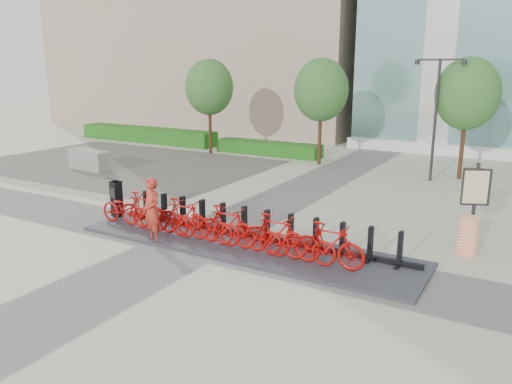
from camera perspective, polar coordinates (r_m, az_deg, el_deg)
The scene contains 26 objects.
ground at distance 13.95m, azimuth -6.69°, elevation -5.59°, with size 120.00×120.00×0.00m, color #ACAC9A.
gravel_patch at distance 25.47m, azimuth -15.42°, elevation 3.06°, with size 14.00×14.00×0.00m, color #4E4940.
curb at distance 22.27m, azimuth -24.74°, elevation 0.89°, with size 14.00×0.25×0.15m, color gray.
hedge_a at distance 32.76m, azimuth -12.35°, elevation 6.41°, with size 10.00×1.40×0.90m, color #1A5D18.
hedge_b at distance 27.32m, azimuth 1.42°, elevation 5.02°, with size 6.00×1.20×0.70m, color #1A5D18.
tree_0 at distance 27.57m, azimuth -5.37°, elevation 11.82°, with size 2.60×2.60×5.10m.
tree_1 at distance 24.39m, azimuth 7.45°, elevation 11.47°, with size 2.60×2.60×5.10m.
tree_2 at distance 22.68m, azimuth 23.01°, elevation 10.29°, with size 2.60×2.60×5.10m.
streetlamp at distance 21.88m, azimuth 19.92°, elevation 9.26°, with size 2.00×0.20×5.00m.
dock_pad at distance 13.48m, azimuth -1.46°, elevation -6.03°, with size 9.60×2.40×0.08m, color #34353D.
dock_rail_posts at distance 13.68m, azimuth -0.22°, elevation -3.65°, with size 8.02×0.50×0.85m, color black, non-canonical shape.
bike_0 at distance 15.38m, azimuth -14.67°, elevation -1.88°, with size 0.64×1.84×0.97m, color #A70806.
bike_1 at distance 14.88m, azimuth -12.70°, elevation -2.08°, with size 0.50×1.79×1.07m, color #A70806.
bike_2 at distance 14.43m, azimuth -10.58°, elevation -2.70°, with size 0.64×1.84×0.97m, color #A70806.
bike_3 at distance 13.97m, azimuth -8.34°, elevation -2.94°, with size 0.50×1.79×1.07m, color #A70806.
bike_4 at distance 13.57m, azimuth -5.93°, elevation -3.62°, with size 0.64×1.84×0.97m, color #A70806.
bike_5 at distance 13.16m, azimuth -3.39°, elevation -3.90°, with size 0.50×1.79×1.07m, color #A70806.
bike_6 at distance 12.81m, azimuth -0.69°, elevation -4.63°, with size 0.64×1.84×0.97m, color #A70806.
bike_7 at distance 12.46m, azimuth 2.16°, elevation -4.93°, with size 0.50×1.79×1.07m, color #A70806.
bike_8 at distance 12.18m, azimuth 5.17°, elevation -5.71°, with size 0.64×1.84×0.97m, color #A70806.
bike_9 at distance 11.90m, azimuth 8.33°, elevation -6.02°, with size 0.50×1.79×1.07m, color #A70806.
kiosk at distance 16.26m, azimuth -15.66°, elevation -0.65°, with size 0.43×0.38×1.25m.
worker_red at distance 13.82m, azimuth -11.83°, elevation -2.07°, with size 0.66×0.43×1.80m, color #B32E20.
construction_barrel at distance 13.86m, azimuth 23.04°, elevation -4.62°, with size 0.52×0.52×1.00m, color #FF5108.
jersey_barrier at distance 24.44m, azimuth -18.56°, elevation 3.49°, with size 2.44×0.67×0.94m, color #989796.
map_sign at distance 14.56m, azimuth 23.82°, elevation 0.18°, with size 0.71×0.40×2.23m.
Camera 1 is at (7.93, -10.47, 4.69)m, focal length 35.00 mm.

